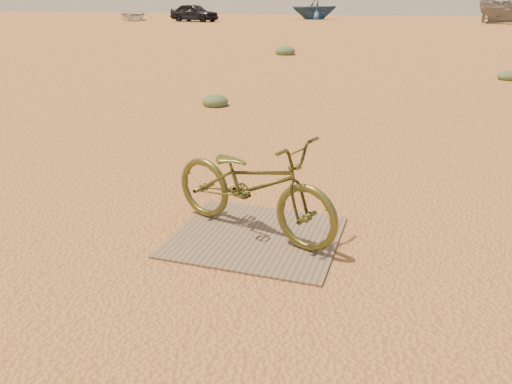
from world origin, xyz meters
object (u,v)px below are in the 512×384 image
(boat_far_left, at_px, (314,7))
(bicycle, at_px, (252,184))
(boat_near_left, at_px, (132,15))
(car, at_px, (194,13))
(plywood_board, at_px, (256,236))

(boat_far_left, bearing_deg, bicycle, -20.96)
(bicycle, distance_m, boat_near_left, 45.99)
(bicycle, relative_size, car, 0.40)
(car, bearing_deg, boat_far_left, -36.36)
(boat_near_left, relative_size, boat_far_left, 1.05)
(car, relative_size, boat_far_left, 0.99)
(plywood_board, bearing_deg, bicycle, 127.38)
(plywood_board, distance_m, bicycle, 0.48)
(car, bearing_deg, bicycle, -142.76)
(plywood_board, bearing_deg, boat_far_left, 101.10)
(boat_near_left, height_order, boat_far_left, boat_far_left)
(plywood_board, relative_size, boat_near_left, 0.32)
(bicycle, distance_m, car, 42.65)
(car, bearing_deg, plywood_board, -142.74)
(boat_near_left, bearing_deg, bicycle, -82.52)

